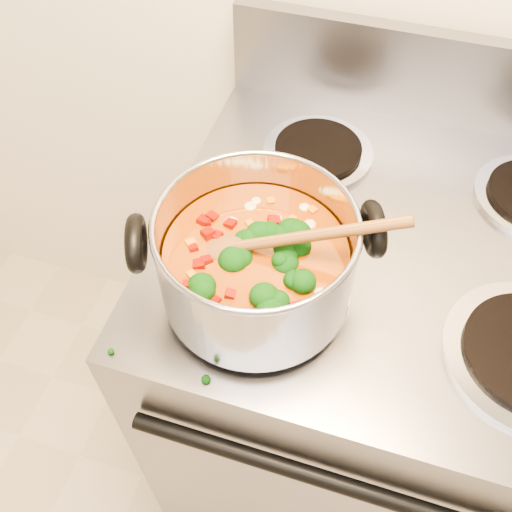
# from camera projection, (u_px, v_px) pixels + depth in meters

# --- Properties ---
(electric_range) EXTENTS (0.73, 0.66, 1.08)m
(electric_range) POSITION_uv_depth(u_px,v_px,m) (363.00, 376.00, 1.20)
(electric_range) COLOR gray
(electric_range) RESTS_ON ground
(stockpot) EXTENTS (0.31, 0.25, 0.15)m
(stockpot) POSITION_uv_depth(u_px,v_px,m) (256.00, 260.00, 0.72)
(stockpot) COLOR #ABAAB3
(stockpot) RESTS_ON electric_range
(wooden_spoon) EXTENTS (0.26, 0.08, 0.11)m
(wooden_spoon) POSITION_uv_depth(u_px,v_px,m) (266.00, 242.00, 0.69)
(wooden_spoon) COLOR brown
(wooden_spoon) RESTS_ON stockpot
(cooktop_crumbs) EXTENTS (0.31, 0.13, 0.01)m
(cooktop_crumbs) POSITION_uv_depth(u_px,v_px,m) (219.00, 278.00, 0.80)
(cooktop_crumbs) COLOR black
(cooktop_crumbs) RESTS_ON electric_range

